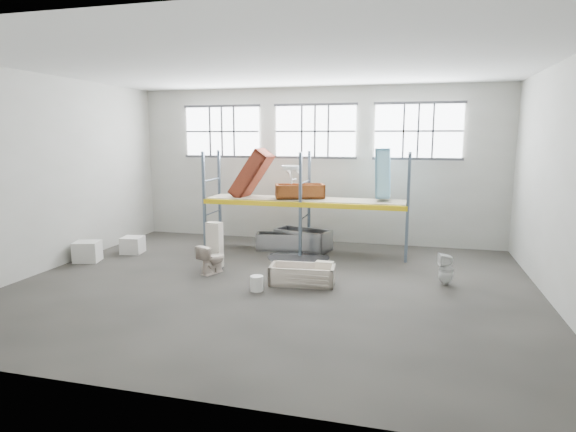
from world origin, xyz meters
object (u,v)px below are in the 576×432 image
(toilet_white, at_px, (446,269))
(steel_tub_left, at_px, (279,241))
(toilet_beige, at_px, (212,259))
(carton_near, at_px, (87,251))
(cistern_tall, at_px, (215,245))
(bucket, at_px, (257,283))
(rust_tub_flat, at_px, (300,191))
(blue_tub_upright, at_px, (383,173))
(bathtub_beige, at_px, (302,275))
(steel_tub_right, at_px, (303,239))

(toilet_white, distance_m, steel_tub_left, 5.34)
(toilet_beige, distance_m, carton_near, 3.83)
(toilet_beige, distance_m, steel_tub_left, 3.09)
(cistern_tall, distance_m, bucket, 2.37)
(bucket, bearing_deg, toilet_white, 20.40)
(rust_tub_flat, height_order, blue_tub_upright, blue_tub_upright)
(bathtub_beige, height_order, toilet_beige, toilet_beige)
(toilet_white, distance_m, bucket, 4.44)
(steel_tub_right, distance_m, blue_tub_upright, 3.15)
(steel_tub_right, relative_size, rust_tub_flat, 1.16)
(steel_tub_right, distance_m, bucket, 4.19)
(bathtub_beige, relative_size, toilet_beige, 2.02)
(carton_near, bearing_deg, cistern_tall, 5.67)
(toilet_white, distance_m, rust_tub_flat, 5.02)
(bathtub_beige, bearing_deg, blue_tub_upright, 60.51)
(carton_near, bearing_deg, steel_tub_left, 29.93)
(toilet_beige, height_order, cistern_tall, cistern_tall)
(steel_tub_right, xyz_separation_m, carton_near, (-5.48, -2.95, -0.03))
(bathtub_beige, distance_m, carton_near, 6.27)
(steel_tub_right, relative_size, carton_near, 2.55)
(toilet_white, bearing_deg, bathtub_beige, -87.93)
(toilet_beige, height_order, bucket, toilet_beige)
(steel_tub_right, xyz_separation_m, blue_tub_upright, (2.36, 0.02, 2.09))
(bathtub_beige, xyz_separation_m, toilet_white, (3.27, 0.79, 0.15))
(toilet_beige, relative_size, bucket, 2.19)
(steel_tub_left, relative_size, bucket, 4.06)
(steel_tub_left, xyz_separation_m, carton_near, (-4.77, -2.75, 0.03))
(rust_tub_flat, bearing_deg, steel_tub_left, -175.27)
(cistern_tall, bearing_deg, rust_tub_flat, 61.14)
(rust_tub_flat, relative_size, carton_near, 2.20)
(cistern_tall, bearing_deg, blue_tub_upright, 38.64)
(cistern_tall, relative_size, bucket, 3.54)
(toilet_beige, relative_size, cistern_tall, 0.62)
(blue_tub_upright, height_order, carton_near, blue_tub_upright)
(blue_tub_upright, bearing_deg, bucket, -120.46)
(toilet_white, bearing_deg, steel_tub_right, -134.62)
(bucket, bearing_deg, cistern_tall, 136.84)
(cistern_tall, xyz_separation_m, rust_tub_flat, (1.74, 2.44, 1.21))
(steel_tub_left, xyz_separation_m, blue_tub_upright, (3.07, 0.22, 2.14))
(blue_tub_upright, xyz_separation_m, bucket, (-2.47, -4.20, -2.22))
(bathtub_beige, xyz_separation_m, steel_tub_left, (-1.48, 3.22, 0.03))
(toilet_beige, relative_size, toilet_white, 1.00)
(bathtub_beige, relative_size, toilet_white, 2.02)
(blue_tub_upright, distance_m, carton_near, 8.65)
(bucket, bearing_deg, toilet_beige, 146.08)
(toilet_beige, height_order, rust_tub_flat, rust_tub_flat)
(bathtub_beige, distance_m, rust_tub_flat, 3.74)
(toilet_white, bearing_deg, bucket, -81.10)
(rust_tub_flat, bearing_deg, carton_near, -152.64)
(blue_tub_upright, height_order, bucket, blue_tub_upright)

